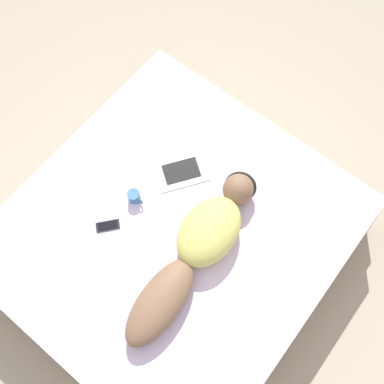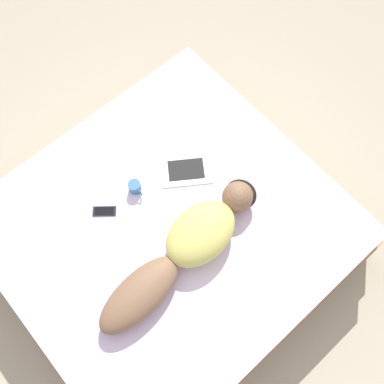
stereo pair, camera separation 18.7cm
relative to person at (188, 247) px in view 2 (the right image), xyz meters
name	(u,v)px [view 2 (the right image)]	position (x,y,z in m)	size (l,w,h in m)	color
ground_plane	(171,247)	(-0.21, 0.01, -0.61)	(12.00, 12.00, 0.00)	#B7A88E
bed	(169,237)	(-0.21, 0.01, -0.36)	(1.94, 2.04, 0.52)	tan
person	(188,247)	(0.00, 0.00, 0.00)	(0.36, 1.23, 0.21)	brown
open_magazine	(184,155)	(-0.50, 0.41, -0.09)	(0.55, 0.52, 0.01)	silver
coffee_mug	(135,187)	(-0.52, 0.02, -0.06)	(0.11, 0.08, 0.08)	teal
cell_phone	(104,211)	(-0.53, -0.22, -0.09)	(0.14, 0.15, 0.01)	black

